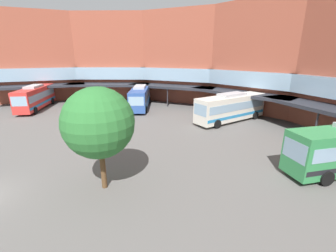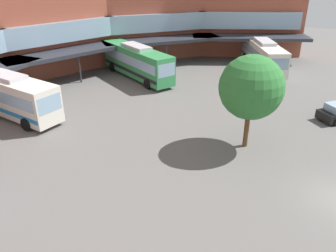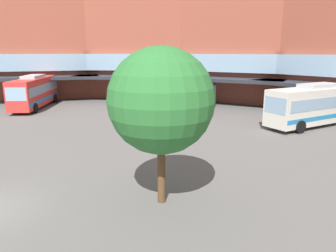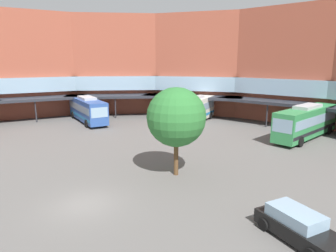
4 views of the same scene
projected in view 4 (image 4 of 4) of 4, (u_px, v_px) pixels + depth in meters
The scene contains 7 objects.
ground_plane at pixel (85, 204), 18.84m from camera, with size 121.90×121.90×0.00m, color #605E5B.
station_building at pixel (184, 69), 41.07m from camera, with size 78.16×35.49×16.32m.
bus_0 at pixel (194, 110), 43.23m from camera, with size 4.38×11.24×3.87m.
bus_1 at pixel (88, 109), 43.94m from camera, with size 10.06×9.58×3.73m.
bus_4 at pixel (306, 121), 34.59m from camera, with size 8.10×11.64×3.91m.
parked_car at pixel (298, 226), 15.00m from camera, with size 4.34×4.43×1.53m.
plaza_tree at pixel (176, 117), 22.77m from camera, with size 4.57×4.57×6.93m.
Camera 4 is at (10.00, -15.11, 8.84)m, focal length 32.00 mm.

